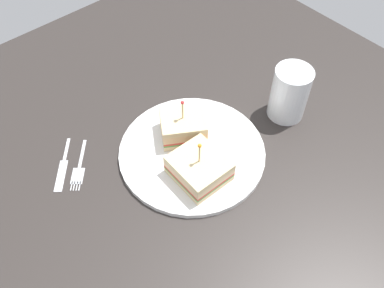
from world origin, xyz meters
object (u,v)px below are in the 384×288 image
(plate, at_px, (192,152))
(knife, at_px, (63,167))
(sandwich_half_back, at_px, (199,168))
(sandwich_half_front, at_px, (183,126))
(fork, at_px, (79,170))
(drink_glass, at_px, (289,95))

(plate, xyz_separation_m, knife, (0.21, -0.14, -0.00))
(plate, xyz_separation_m, sandwich_half_back, (0.03, 0.05, 0.03))
(sandwich_half_front, height_order, fork, sandwich_half_front)
(drink_glass, bearing_deg, knife, -23.54)
(drink_glass, relative_size, knife, 1.12)
(fork, bearing_deg, drink_glass, 158.62)
(drink_glass, relative_size, fork, 1.19)
(sandwich_half_front, bearing_deg, knife, -23.62)
(plate, bearing_deg, fork, -30.84)
(sandwich_half_front, xyz_separation_m, drink_glass, (-0.20, 0.09, 0.02))
(drink_glass, xyz_separation_m, fork, (0.40, -0.16, -0.05))
(sandwich_half_back, xyz_separation_m, fork, (0.16, -0.16, -0.03))
(sandwich_half_back, xyz_separation_m, drink_glass, (-0.25, -0.00, 0.02))
(sandwich_half_back, bearing_deg, fork, -45.83)
(sandwich_half_back, xyz_separation_m, knife, (0.18, -0.19, -0.03))
(sandwich_half_front, distance_m, knife, 0.24)
(sandwich_half_back, distance_m, fork, 0.23)
(sandwich_half_front, xyz_separation_m, knife, (0.22, -0.10, -0.03))
(drink_glass, bearing_deg, plate, -12.19)
(drink_glass, height_order, fork, drink_glass)
(plate, bearing_deg, sandwich_half_front, -107.79)
(sandwich_half_back, distance_m, knife, 0.26)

